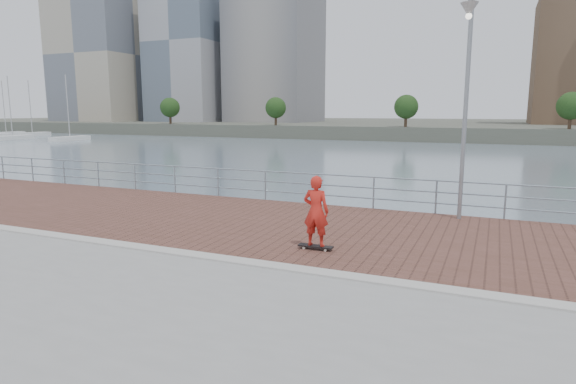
% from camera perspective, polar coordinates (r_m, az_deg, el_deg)
% --- Properties ---
extents(water, '(400.00, 400.00, 0.00)m').
position_cam_1_polar(water, '(11.48, -4.17, -18.07)').
color(water, slate).
rests_on(water, ground).
extents(brick_lane, '(40.00, 6.80, 0.02)m').
position_cam_1_polar(brick_lane, '(13.86, 2.63, -4.24)').
color(brick_lane, brown).
rests_on(brick_lane, seawall).
extents(curb, '(40.00, 0.40, 0.06)m').
position_cam_1_polar(curb, '(10.69, -4.30, -8.39)').
color(curb, '#B7B5AD').
rests_on(curb, seawall).
extents(far_shore, '(320.00, 95.00, 2.50)m').
position_cam_1_polar(far_shore, '(131.64, 21.46, 7.20)').
color(far_shore, '#4C5142').
rests_on(far_shore, ground).
extents(guardrail, '(39.06, 0.06, 1.13)m').
position_cam_1_polar(guardrail, '(16.89, 6.74, 0.57)').
color(guardrail, '#8C9EA8').
rests_on(guardrail, brick_lane).
extents(street_lamp, '(0.48, 1.39, 6.54)m').
position_cam_1_polar(street_lamp, '(15.10, 20.48, 14.03)').
color(street_lamp, gray).
rests_on(street_lamp, brick_lane).
extents(skateboard, '(0.86, 0.23, 0.10)m').
position_cam_1_polar(skateboard, '(11.69, 3.30, -6.45)').
color(skateboard, black).
rests_on(skateboard, brick_lane).
extents(skateboarder, '(0.63, 0.42, 1.72)m').
position_cam_1_polar(skateboarder, '(11.48, 3.34, -2.29)').
color(skateboarder, red).
rests_on(skateboarder, skateboard).
extents(marina, '(29.18, 18.30, 11.57)m').
position_cam_1_polar(marina, '(109.97, -29.71, 5.87)').
color(marina, white).
rests_on(marina, water).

